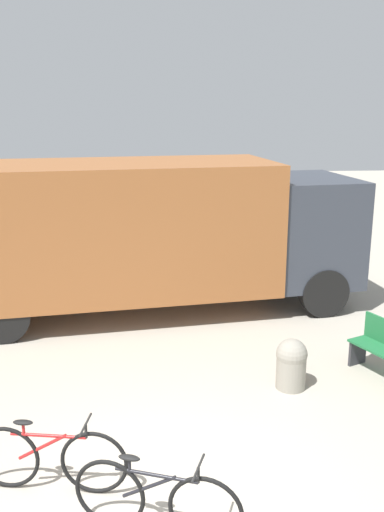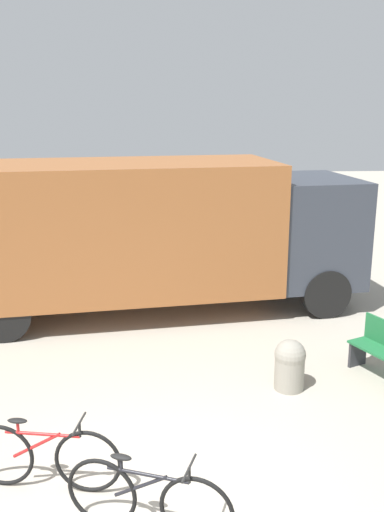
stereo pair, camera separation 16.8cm
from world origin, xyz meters
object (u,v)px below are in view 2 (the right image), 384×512
object	(u,v)px
bicycle_near	(44,457)
bicycle_middle	(148,500)
delivery_truck	(142,229)
bollard_near_bench	(290,364)

from	to	relation	value
bicycle_near	bicycle_middle	size ratio (longest dim) A/B	1.04
delivery_truck	bicycle_near	size ratio (longest dim) A/B	5.18
bollard_near_bench	delivery_truck	bearing A→B (deg)	122.38
delivery_truck	bollard_near_bench	size ratio (longest dim) A/B	11.46
delivery_truck	bollard_near_bench	world-z (taller)	delivery_truck
delivery_truck	bicycle_near	world-z (taller)	delivery_truck
bicycle_near	delivery_truck	bearing A→B (deg)	90.43
delivery_truck	bollard_near_bench	xyz separation A→B (m)	(2.22, -3.49, -1.29)
bicycle_near	bollard_near_bench	size ratio (longest dim) A/B	2.21
delivery_truck	bicycle_middle	xyz separation A→B (m)	(0.16, -6.34, -1.30)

